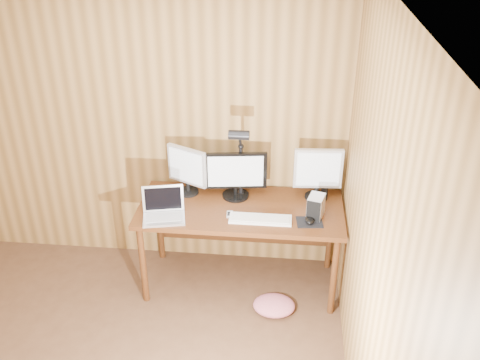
% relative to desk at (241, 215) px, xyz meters
% --- Properties ---
extents(room_shell, '(4.00, 4.00, 4.00)m').
position_rel_desk_xyz_m(room_shell, '(-0.93, -1.70, 0.62)').
color(room_shell, '#50331E').
rests_on(room_shell, ground).
extents(desk, '(1.60, 0.70, 0.75)m').
position_rel_desk_xyz_m(desk, '(0.00, 0.00, 0.00)').
color(desk, '#4B260F').
rests_on(desk, floor).
extents(monitor_center, '(0.49, 0.22, 0.39)m').
position_rel_desk_xyz_m(monitor_center, '(-0.06, 0.09, 0.32)').
color(monitor_center, black).
rests_on(monitor_center, desk).
extents(monitor_left, '(0.33, 0.19, 0.40)m').
position_rel_desk_xyz_m(monitor_left, '(-0.45, 0.11, 0.34)').
color(monitor_left, black).
rests_on(monitor_left, desk).
extents(monitor_right, '(0.38, 0.18, 0.43)m').
position_rel_desk_xyz_m(monitor_right, '(0.59, 0.13, 0.35)').
color(monitor_right, black).
rests_on(monitor_right, desk).
extents(laptop, '(0.36, 0.30, 0.22)m').
position_rel_desk_xyz_m(laptop, '(-0.57, -0.25, 0.18)').
color(laptop, silver).
rests_on(laptop, desk).
extents(keyboard, '(0.47, 0.14, 0.02)m').
position_rel_desk_xyz_m(keyboard, '(0.17, -0.24, 0.13)').
color(keyboard, white).
rests_on(keyboard, desk).
extents(mousepad, '(0.21, 0.18, 0.00)m').
position_rel_desk_xyz_m(mousepad, '(0.53, -0.24, 0.12)').
color(mousepad, black).
rests_on(mousepad, desk).
extents(mouse, '(0.10, 0.13, 0.04)m').
position_rel_desk_xyz_m(mouse, '(0.53, -0.24, 0.14)').
color(mouse, black).
rests_on(mouse, mousepad).
extents(hard_drive, '(0.15, 0.18, 0.17)m').
position_rel_desk_xyz_m(hard_drive, '(0.58, -0.15, 0.21)').
color(hard_drive, silver).
rests_on(hard_drive, desk).
extents(phone, '(0.05, 0.10, 0.01)m').
position_rel_desk_xyz_m(phone, '(-0.07, -0.19, 0.13)').
color(phone, silver).
rests_on(phone, desk).
extents(speaker, '(0.05, 0.05, 0.13)m').
position_rel_desk_xyz_m(speaker, '(0.66, 0.16, 0.19)').
color(speaker, black).
rests_on(speaker, desk).
extents(desk_lamp, '(0.15, 0.22, 0.67)m').
position_rel_desk_xyz_m(desk_lamp, '(-0.02, 0.05, 0.54)').
color(desk_lamp, black).
rests_on(desk_lamp, desk).
extents(fabric_pile, '(0.39, 0.35, 0.11)m').
position_rel_desk_xyz_m(fabric_pile, '(0.30, -0.39, -0.58)').
color(fabric_pile, '#C55F6E').
rests_on(fabric_pile, floor).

